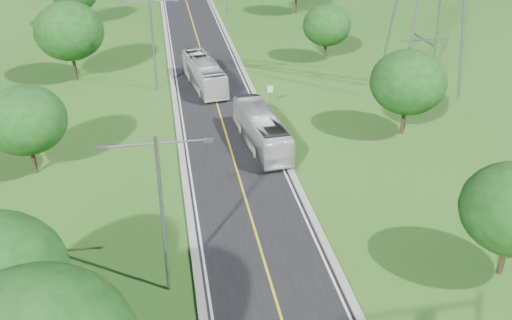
{
  "coord_description": "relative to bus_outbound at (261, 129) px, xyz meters",
  "views": [
    {
      "loc": [
        -5.46,
        -14.54,
        22.54
      ],
      "look_at": [
        0.87,
        21.53,
        3.0
      ],
      "focal_mm": 40.0,
      "sensor_mm": 36.0,
      "label": 1
    }
  ],
  "objects": [
    {
      "name": "bus_outbound",
      "position": [
        0.0,
        0.0,
        0.0
      ],
      "size": [
        3.6,
        11.11,
        3.04
      ],
      "primitive_type": "imported",
      "rotation": [
        0.0,
        0.0,
        3.24
      ],
      "color": "silver",
      "rests_on": "road"
    },
    {
      "name": "tree_rb",
      "position": [
        13.22,
        0.34,
        3.38
      ],
      "size": [
        6.72,
        6.72,
        7.82
      ],
      "color": "black",
      "rests_on": "ground"
    },
    {
      "name": "tree_lc",
      "position": [
        -17.78,
        20.34,
        4.0
      ],
      "size": [
        7.56,
        7.56,
        8.79
      ],
      "color": "black",
      "rests_on": "ground"
    },
    {
      "name": "tree_lb",
      "position": [
        -18.78,
        -1.66,
        3.06
      ],
      "size": [
        6.3,
        6.3,
        7.33
      ],
      "color": "black",
      "rests_on": "ground"
    },
    {
      "name": "speed_limit_sign",
      "position": [
        2.42,
        8.33,
        0.02
      ],
      "size": [
        0.55,
        0.09,
        2.4
      ],
      "color": "slate",
      "rests_on": "ground"
    },
    {
      "name": "tree_rc",
      "position": [
        12.22,
        22.34,
        2.75
      ],
      "size": [
        5.88,
        5.88,
        6.84
      ],
      "color": "black",
      "rests_on": "ground"
    },
    {
      "name": "curb_right",
      "position": [
        1.47,
        36.34,
        -1.47
      ],
      "size": [
        0.5,
        150.0,
        0.22
      ],
      "primitive_type": "cube",
      "color": "gray",
      "rests_on": "ground"
    },
    {
      "name": "curb_left",
      "position": [
        -7.03,
        36.34,
        -1.47
      ],
      "size": [
        0.5,
        150.0,
        0.22
      ],
      "primitive_type": "cube",
      "color": "gray",
      "rests_on": "ground"
    },
    {
      "name": "ground",
      "position": [
        -2.78,
        30.34,
        -1.58
      ],
      "size": [
        260.0,
        260.0,
        0.0
      ],
      "primitive_type": "plane",
      "color": "#1F4F16",
      "rests_on": "ground"
    },
    {
      "name": "streetlight_near_left",
      "position": [
        -8.78,
        -17.66,
        4.36
      ],
      "size": [
        5.9,
        0.25,
        10.0
      ],
      "color": "slate",
      "rests_on": "ground"
    },
    {
      "name": "streetlight_mid_left",
      "position": [
        -8.78,
        15.34,
        4.36
      ],
      "size": [
        5.9,
        0.25,
        10.0
      ],
      "color": "slate",
      "rests_on": "ground"
    },
    {
      "name": "bus_inbound",
      "position": [
        -3.58,
        15.35,
        0.03
      ],
      "size": [
        4.22,
        11.36,
        3.09
      ],
      "primitive_type": "imported",
      "rotation": [
        0.0,
        0.0,
        0.15
      ],
      "color": "silver",
      "rests_on": "road"
    },
    {
      "name": "road",
      "position": [
        -2.78,
        36.34,
        -1.55
      ],
      "size": [
        8.0,
        150.0,
        0.06
      ],
      "primitive_type": "cube",
      "color": "black",
      "rests_on": "ground"
    }
  ]
}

